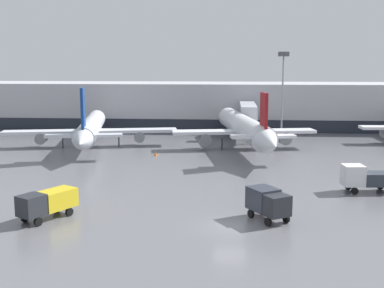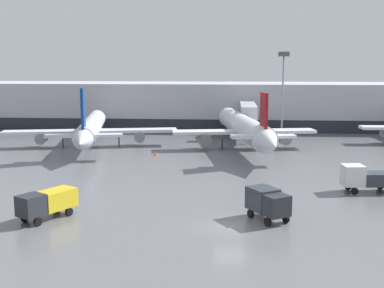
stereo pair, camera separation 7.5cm
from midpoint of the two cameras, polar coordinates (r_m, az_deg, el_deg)
name	(u,v)px [view 1 (the left image)]	position (r m, az deg, el deg)	size (l,w,h in m)	color
ground_plane	(230,227)	(38.68, 4.50, -9.74)	(320.00, 320.00, 0.00)	slate
terminal_building	(231,105)	(98.81, 4.57, 4.62)	(160.00, 30.16, 9.00)	#B2B2B7
parked_jet_1	(91,128)	(76.16, -11.94, 1.87)	(26.71, 32.57, 9.66)	silver
parked_jet_2	(244,128)	(73.02, 6.17, 1.93)	(21.86, 36.17, 9.21)	silver
service_truck_0	(366,177)	(51.34, 19.93, -3.74)	(5.52, 2.58, 2.76)	#2D333D
service_truck_1	(268,202)	(40.20, 8.92, -6.75)	(3.68, 4.28, 2.57)	#2D333D
service_truck_2	(47,202)	(41.75, -16.80, -6.57)	(4.12, 5.28, 2.38)	gold
traffic_cone_2	(156,154)	(67.85, -4.37, -1.13)	(0.47, 0.47, 0.61)	orange
apron_light_mast_3	(283,68)	(86.92, 10.73, 8.82)	(1.80, 1.80, 14.89)	gray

